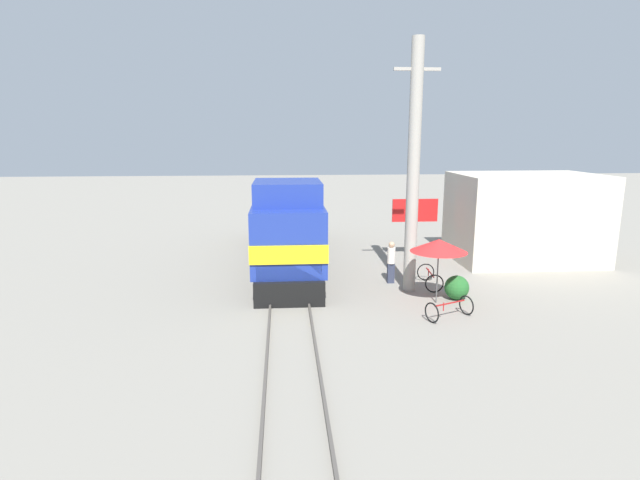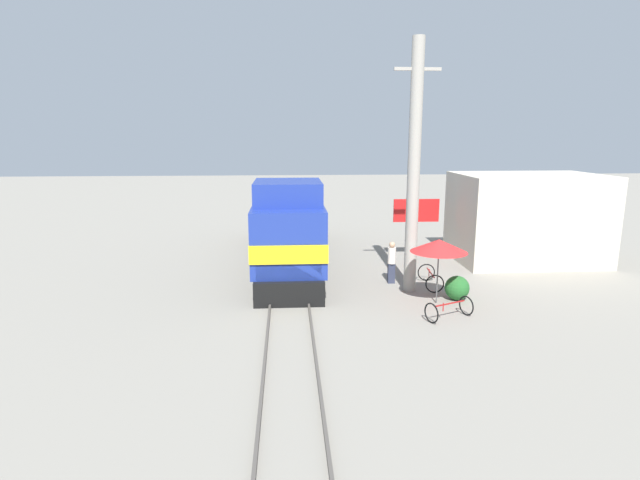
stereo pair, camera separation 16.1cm
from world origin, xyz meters
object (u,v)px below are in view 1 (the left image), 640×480
Objects in this scene: bicycle at (430,277)px; bicycle_spare at (449,309)px; vendor_umbrella at (439,246)px; person_bystander at (391,260)px; locomotive at (287,226)px; utility_pole at (413,168)px; billboard_sign at (415,214)px.

bicycle_spare is (-0.42, -3.76, -0.03)m from bicycle.
vendor_umbrella is 1.36× the size of person_bystander.
utility_pole is at bearing -44.64° from locomotive.
person_bystander is 4.56m from bicycle_spare.
billboard_sign is 4.91m from person_bystander.
bicycle_spare is (1.12, -4.38, -0.63)m from person_bystander.
person_bystander is (-2.10, -4.23, -1.34)m from billboard_sign.
locomotive reaches higher than vendor_umbrella.
utility_pole reaches higher than bicycle_spare.
utility_pole reaches higher than billboard_sign.
utility_pole is 6.11m from billboard_sign.
locomotive is at bearing 130.48° from vendor_umbrella.
vendor_umbrella is at bearing -68.94° from utility_pole.
locomotive reaches higher than person_bystander.
vendor_umbrella is 2.81m from bicycle.
bicycle is (-0.57, -4.85, -1.95)m from billboard_sign.
vendor_umbrella reaches higher than person_bystander.
locomotive is 4.62× the size of billboard_sign.
locomotive is 7.79× the size of bicycle.
vendor_umbrella is (0.64, -1.66, -2.75)m from utility_pole.
locomotive is 1.45× the size of utility_pole.
billboard_sign is at bearing 82.40° from vendor_umbrella.
locomotive is 7.57m from bicycle.
utility_pole is at bearing -62.66° from person_bystander.
vendor_umbrella reaches higher than bicycle_spare.
billboard_sign is 1.69× the size of bicycle.
utility_pole is 5.43× the size of person_bystander.
utility_pole is at bearing -106.50° from billboard_sign.
billboard_sign is (1.56, 5.28, -2.65)m from utility_pole.
vendor_umbrella is at bearing 84.74° from bicycle.
vendor_umbrella is at bearing -49.52° from locomotive.
bicycle is at bearing 149.43° from bicycle_spare.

